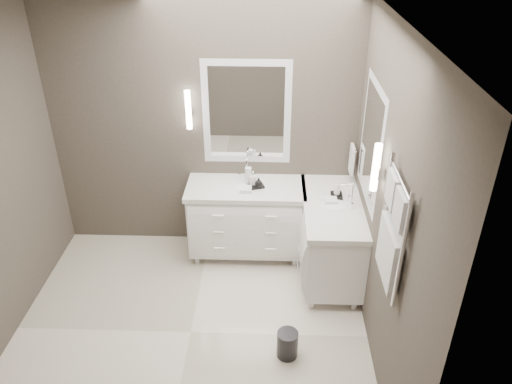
{
  "coord_description": "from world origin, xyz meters",
  "views": [
    {
      "loc": [
        0.71,
        -3.27,
        3.38
      ],
      "look_at": [
        0.57,
        0.7,
        1.08
      ],
      "focal_mm": 35.0,
      "sensor_mm": 36.0,
      "label": 1
    }
  ],
  "objects_px": {
    "vanity_back": "(246,216)",
    "towel_ladder": "(392,235)",
    "waste_bin": "(287,344)",
    "vanity_right": "(331,235)"
  },
  "relations": [
    {
      "from": "waste_bin",
      "to": "vanity_right",
      "type": "bearing_deg",
      "value": 68.16
    },
    {
      "from": "vanity_back",
      "to": "towel_ladder",
      "type": "distance_m",
      "value": 2.16
    },
    {
      "from": "vanity_right",
      "to": "vanity_back",
      "type": "bearing_deg",
      "value": 159.62
    },
    {
      "from": "vanity_back",
      "to": "towel_ladder",
      "type": "bearing_deg",
      "value": -55.9
    },
    {
      "from": "vanity_back",
      "to": "towel_ladder",
      "type": "height_order",
      "value": "towel_ladder"
    },
    {
      "from": "vanity_back",
      "to": "vanity_right",
      "type": "height_order",
      "value": "same"
    },
    {
      "from": "towel_ladder",
      "to": "waste_bin",
      "type": "bearing_deg",
      "value": 166.04
    },
    {
      "from": "vanity_back",
      "to": "towel_ladder",
      "type": "xyz_separation_m",
      "value": [
        1.1,
        -1.63,
        0.91
      ]
    },
    {
      "from": "vanity_back",
      "to": "towel_ladder",
      "type": "relative_size",
      "value": 1.38
    },
    {
      "from": "vanity_right",
      "to": "waste_bin",
      "type": "distance_m",
      "value": 1.27
    }
  ]
}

